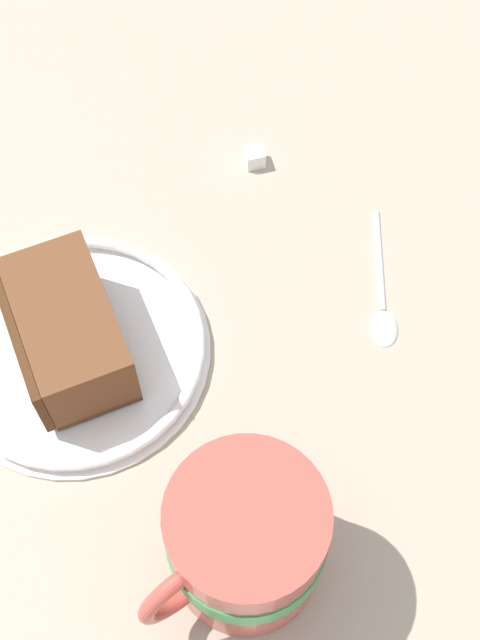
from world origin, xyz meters
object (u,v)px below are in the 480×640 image
(small_plate, at_px, (76,349))
(teaspoon, at_px, (383,305))
(cake_slice, at_px, (65,332))
(sugar_cube, at_px, (250,156))
(tea_mug, at_px, (245,541))

(small_plate, xyz_separation_m, teaspoon, (0.20, 0.10, -0.00))
(small_plate, xyz_separation_m, cake_slice, (-0.00, -0.00, 0.03))
(cake_slice, height_order, teaspoon, cake_slice)
(sugar_cube, bearing_deg, cake_slice, -110.49)
(small_plate, xyz_separation_m, sugar_cube, (0.07, 0.20, 0.00))
(small_plate, bearing_deg, teaspoon, 25.43)
(teaspoon, bearing_deg, tea_mug, -103.08)
(tea_mug, bearing_deg, teaspoon, 76.92)
(small_plate, distance_m, sugar_cube, 0.21)
(tea_mug, bearing_deg, sugar_cube, 104.82)
(small_plate, relative_size, teaspoon, 1.63)
(small_plate, bearing_deg, cake_slice, -141.58)
(tea_mug, height_order, teaspoon, tea_mug)
(cake_slice, relative_size, tea_mug, 1.16)
(sugar_cube, bearing_deg, small_plate, -110.11)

